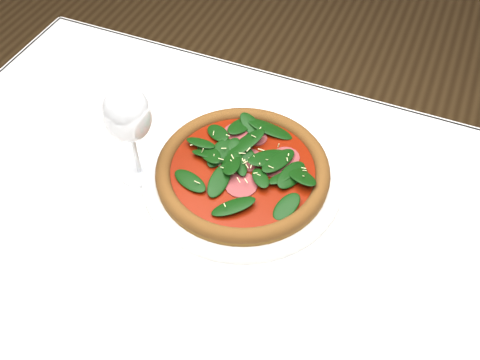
% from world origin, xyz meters
% --- Properties ---
extents(dining_table, '(1.21, 0.81, 0.75)m').
position_xyz_m(dining_table, '(0.00, 0.00, 0.65)').
color(dining_table, silver).
rests_on(dining_table, ground).
extents(plate, '(0.37, 0.37, 0.02)m').
position_xyz_m(plate, '(0.02, 0.09, 0.76)').
color(plate, white).
rests_on(plate, dining_table).
extents(pizza, '(0.38, 0.38, 0.04)m').
position_xyz_m(pizza, '(0.02, 0.09, 0.78)').
color(pizza, olive).
rests_on(pizza, plate).
extents(wine_glass, '(0.08, 0.08, 0.20)m').
position_xyz_m(wine_glass, '(-0.16, 0.03, 0.89)').
color(wine_glass, white).
rests_on(wine_glass, dining_table).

